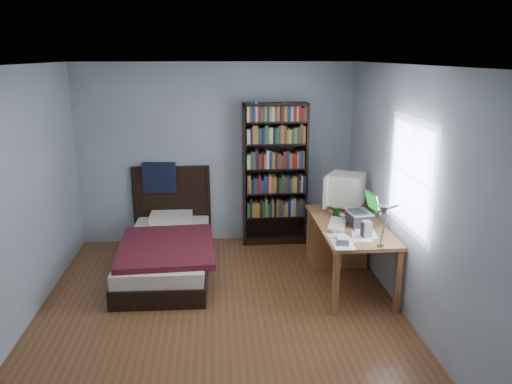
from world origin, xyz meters
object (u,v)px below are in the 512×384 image
keyboard (337,224)px  soda_can (336,212)px  speaker (367,229)px  bed (167,249)px  laptop (360,216)px  bookshelf (275,174)px  desk (340,236)px  crt_monitor (344,190)px  desk_lamp (384,214)px

keyboard → soda_can: 0.32m
keyboard → speaker: speaker is taller
speaker → bed: bed is taller
laptop → bookshelf: (-0.79, 1.46, 0.15)m
keyboard → bed: bearing=-178.7°
desk → speaker: 0.96m
speaker → soda_can: size_ratio=1.52×
crt_monitor → bed: size_ratio=0.28×
soda_can → bed: size_ratio=0.06×
crt_monitor → soda_can: size_ratio=4.92×
laptop → desk_lamp: desk_lamp is taller
soda_can → bookshelf: 1.31m
speaker → bed: 2.49m
laptop → crt_monitor: bearing=95.8°
desk → soda_can: soda_can is taller
laptop → soda_can: size_ratio=3.26×
keyboard → soda_can: soda_can is taller
desk_lamp → keyboard: (-0.17, 0.99, -0.44)m
laptop → keyboard: size_ratio=0.85×
laptop → speaker: (-0.04, -0.39, -0.02)m
laptop → keyboard: bearing=-178.8°
bookshelf → speaker: bearing=-67.8°
desk → crt_monitor: (0.04, 0.05, 0.58)m
bookshelf → bed: bearing=-150.8°
soda_can → bookshelf: bearing=117.2°
desk → laptop: bearing=-78.9°
soda_can → keyboard: bearing=-100.2°
desk → bookshelf: size_ratio=0.79×
crt_monitor → bookshelf: size_ratio=0.30×
soda_can → crt_monitor: bearing=57.3°
desk → laptop: size_ratio=4.04×
speaker → bookshelf: bookshelf is taller
bookshelf → crt_monitor: bearing=-51.3°
bookshelf → bed: 1.80m
laptop → bookshelf: size_ratio=0.20×
speaker → keyboard: bearing=111.2°
keyboard → bookshelf: size_ratio=0.23×
crt_monitor → keyboard: crt_monitor is taller
laptop → keyboard: laptop is taller
crt_monitor → bookshelf: 1.18m
bookshelf → soda_can: bearing=-62.8°
laptop → soda_can: laptop is taller
speaker → bookshelf: 2.00m
speaker → soda_can: bearing=94.6°
desk_lamp → soda_can: size_ratio=4.79×
bed → keyboard: bearing=-18.5°
bookshelf → laptop: bearing=-61.5°
keyboard → soda_can: size_ratio=3.85×
bed → crt_monitor: bearing=-3.1°
crt_monitor → laptop: crt_monitor is taller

